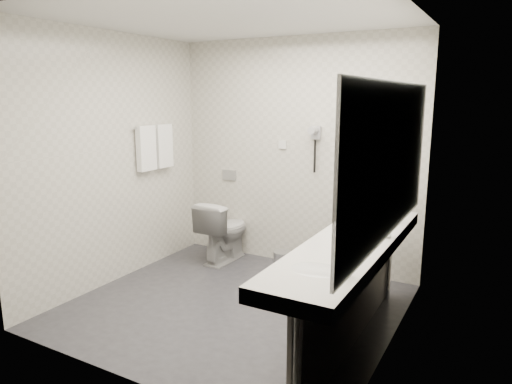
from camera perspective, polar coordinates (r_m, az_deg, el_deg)
The scene contains 31 objects.
floor at distance 4.37m, azimuth -2.76°, elevation -13.78°, with size 2.80×2.80×0.00m, color #2B2B31.
ceiling at distance 3.99m, azimuth -3.13°, elevation 20.66°, with size 2.80×2.80×0.00m, color silver.
wall_back at distance 5.13m, azimuth 4.82°, elevation 4.64°, with size 2.80×2.80×0.00m, color beige.
wall_front at distance 2.99m, azimuth -16.27°, elevation -0.89°, with size 2.80×2.80×0.00m, color beige.
wall_left at distance 4.88m, azimuth -17.05°, elevation 3.80°, with size 2.60×2.60×0.00m, color beige.
wall_right at distance 3.47m, azimuth 17.08°, elevation 0.75°, with size 2.60×2.60×0.00m, color beige.
vanity_counter at distance 3.46m, azimuth 11.43°, elevation -6.70°, with size 0.55×2.20×0.10m, color silver.
vanity_panel at distance 3.61m, azimuth 11.54°, elevation -13.18°, with size 0.03×2.15×0.75m, color gray.
vanity_post_near at distance 2.74m, azimuth 4.99°, elevation -21.63°, with size 0.06×0.06×0.75m, color silver.
vanity_post_far at distance 4.53m, azimuth 15.98°, elevation -8.12°, with size 0.06×0.06×0.75m, color silver.
mirror at distance 3.25m, azimuth 16.27°, elevation 3.66°, with size 0.02×2.20×1.05m, color #B2BCC6.
basin_near at distance 2.87m, azimuth 7.39°, elevation -9.72°, with size 0.40×0.31×0.05m, color silver.
basin_far at distance 4.05m, azimuth 14.30°, elevation -3.60°, with size 0.40×0.31×0.05m, color silver.
faucet_near at distance 2.77m, azimuth 11.22°, elevation -8.61°, with size 0.04×0.04×0.15m, color silver.
faucet_far at distance 3.98m, azimuth 17.07°, elevation -2.66°, with size 0.04×0.04×0.15m, color silver.
soap_bottle_a at distance 3.52m, azimuth 12.41°, elevation -4.61°, with size 0.05×0.05×0.11m, color white.
soap_bottle_c at distance 3.38m, azimuth 11.43°, elevation -5.20°, with size 0.04×0.04×0.12m, color white.
glass_left at distance 3.57m, azimuth 15.83°, elevation -4.56°, with size 0.06×0.06×0.11m, color silver.
glass_right at distance 3.66m, azimuth 14.24°, elevation -4.09°, with size 0.06×0.06×0.11m, color silver.
toilet at distance 5.38m, azimuth -3.96°, elevation -4.74°, with size 0.40×0.70×0.71m, color silver.
flush_plate at distance 5.56m, azimuth -3.30°, elevation 2.08°, with size 0.18×0.02×0.12m, color #B2B5BA.
pedal_bin at distance 4.95m, azimuth 3.27°, elevation -8.95°, with size 0.19×0.19×0.27m, color #B2B5BA.
bin_lid at distance 4.90m, azimuth 3.29°, elevation -7.40°, with size 0.19×0.19×0.01m, color #B2B5BA.
towel_rail at distance 5.21m, azimuth -12.48°, elevation 7.83°, with size 0.02×0.02×0.62m, color silver.
towel_near at distance 5.11m, azimuth -13.33°, elevation 5.25°, with size 0.07×0.24×0.48m, color white.
towel_far at distance 5.32m, azimuth -11.29°, elevation 5.58°, with size 0.07×0.24×0.48m, color white.
dryer_cradle at distance 4.98m, azimuth 7.37°, elevation 7.26°, with size 0.10×0.04×0.14m, color #96969B.
dryer_barrel at distance 4.91m, azimuth 7.07°, elevation 7.56°, with size 0.08×0.08×0.14m, color #96969B.
dryer_cord at distance 4.99m, azimuth 7.23°, elevation 4.39°, with size 0.02×0.02×0.35m, color black.
switch_plate_a at distance 5.17m, azimuth 3.27°, elevation 5.83°, with size 0.09×0.02×0.09m, color silver.
switch_plate_b at distance 4.91m, azimuth 10.67°, elevation 5.33°, with size 0.09×0.02×0.09m, color silver.
Camera 1 is at (2.10, -3.34, 1.88)m, focal length 32.56 mm.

